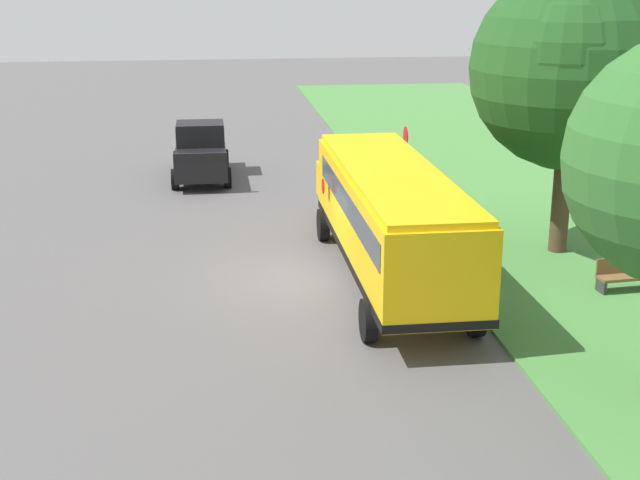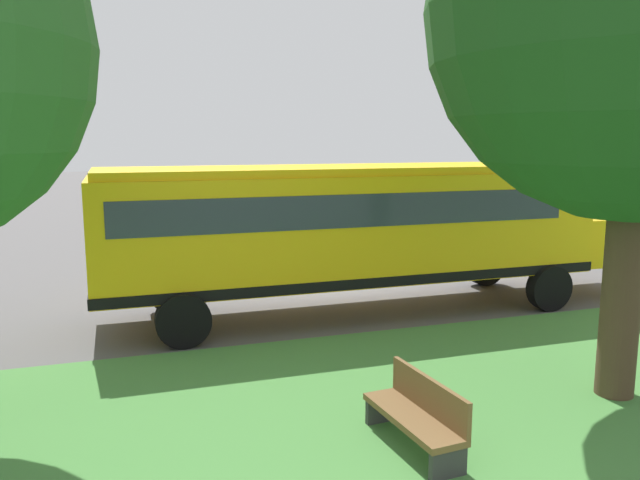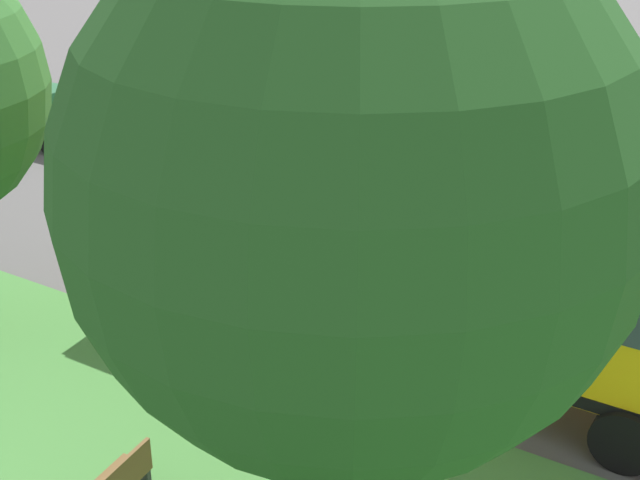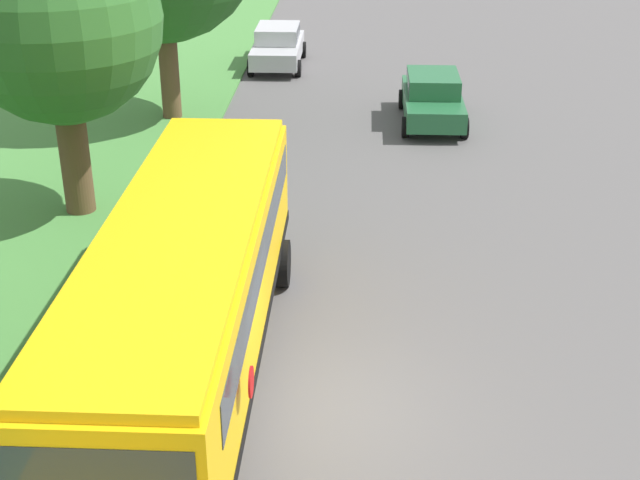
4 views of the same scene
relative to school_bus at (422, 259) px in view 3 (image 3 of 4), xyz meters
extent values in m
plane|color=#565454|center=(2.31, -0.40, -1.92)|extent=(120.00, 120.00, 0.00)
cube|color=yellow|center=(0.00, 0.29, -0.02)|extent=(2.50, 10.50, 2.20)
cube|color=yellow|center=(0.00, 0.29, 1.16)|extent=(2.35, 10.29, 0.16)
cube|color=black|center=(0.00, 0.29, -1.00)|extent=(2.54, 10.54, 0.20)
cube|color=#2D3842|center=(0.00, 0.59, 0.44)|extent=(2.53, 9.24, 0.64)
cylinder|color=red|center=(1.43, -2.60, 0.13)|extent=(0.03, 0.44, 0.44)
cylinder|color=black|center=(-1.25, -3.91, -1.42)|extent=(0.30, 1.00, 1.00)
cylinder|color=black|center=(1.25, 3.96, -1.42)|extent=(0.30, 1.00, 1.00)
cylinder|color=black|center=(-1.25, 3.96, -1.42)|extent=(0.30, 1.00, 1.00)
cube|color=#236038|center=(5.11, 15.19, -1.28)|extent=(1.80, 4.40, 0.64)
cube|color=#236038|center=(5.11, 15.34, -0.66)|extent=(1.60, 2.20, 0.60)
cube|color=#2D3842|center=(5.11, 15.34, -0.64)|extent=(1.62, 2.02, 0.45)
cylinder|color=black|center=(6.01, 13.69, -1.60)|extent=(0.22, 0.64, 0.64)
cylinder|color=black|center=(4.21, 13.69, -1.60)|extent=(0.22, 0.64, 0.64)
cylinder|color=black|center=(6.01, 16.68, -1.60)|extent=(0.22, 0.64, 0.64)
sphere|color=#1E4C1C|center=(-5.50, -1.71, 3.53)|extent=(5.74, 5.74, 5.74)
sphere|color=#1E4C1C|center=(-5.11, -0.96, 3.92)|extent=(3.99, 3.99, 3.99)
cube|color=#333333|center=(-5.27, 1.85, -1.70)|extent=(0.12, 0.46, 0.45)
camera|label=1|loc=(4.74, 22.45, 6.30)|focal=50.00mm
camera|label=2|loc=(-12.29, 5.01, 1.82)|focal=35.00mm
camera|label=3|loc=(-12.49, -5.61, 6.63)|focal=50.00mm
camera|label=4|loc=(2.84, -12.55, 7.03)|focal=50.00mm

